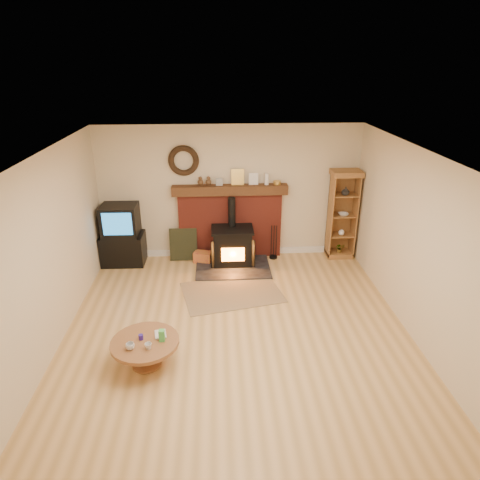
{
  "coord_description": "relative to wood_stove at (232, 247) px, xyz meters",
  "views": [
    {
      "loc": [
        -0.26,
        -5.19,
        3.71
      ],
      "look_at": [
        0.1,
        1.0,
        1.05
      ],
      "focal_mm": 32.0,
      "sensor_mm": 36.0,
      "label": 1
    }
  ],
  "objects": [
    {
      "name": "ground",
      "position": [
        -0.03,
        -2.27,
        -0.36
      ],
      "size": [
        5.5,
        5.5,
        0.0
      ],
      "primitive_type": "plane",
      "color": "tan",
      "rests_on": "ground"
    },
    {
      "name": "wood_stove",
      "position": [
        0.0,
        0.0,
        0.0
      ],
      "size": [
        1.4,
        1.0,
        1.3
      ],
      "color": "black",
      "rests_on": "ground"
    },
    {
      "name": "fire_tools",
      "position": [
        0.83,
        0.23,
        -0.22
      ],
      "size": [
        0.16,
        0.16,
        0.7
      ],
      "color": "black",
      "rests_on": "ground"
    },
    {
      "name": "tv_unit",
      "position": [
        -2.11,
        0.19,
        0.21
      ],
      "size": [
        0.82,
        0.59,
        1.18
      ],
      "color": "black",
      "rests_on": "ground"
    },
    {
      "name": "coffee_table",
      "position": [
        -1.24,
        -2.9,
        -0.05
      ],
      "size": [
        0.87,
        0.87,
        0.53
      ],
      "color": "brown",
      "rests_on": "ground"
    },
    {
      "name": "firelog_box",
      "position": [
        -0.57,
        0.13,
        -0.25
      ],
      "size": [
        0.39,
        0.3,
        0.21
      ],
      "primitive_type": "cube",
      "rotation": [
        0.0,
        0.0,
        -0.29
      ],
      "color": "gold",
      "rests_on": "ground"
    },
    {
      "name": "room_shell",
      "position": [
        -0.04,
        -2.18,
        1.36
      ],
      "size": [
        5.02,
        5.52,
        2.61
      ],
      "color": "beige",
      "rests_on": "ground"
    },
    {
      "name": "area_rug",
      "position": [
        -0.06,
        -1.1,
        -0.35
      ],
      "size": [
        1.82,
        1.44,
        0.01
      ],
      "primitive_type": "cube",
      "rotation": [
        0.0,
        0.0,
        0.22
      ],
      "color": "brown",
      "rests_on": "ground"
    },
    {
      "name": "curio_cabinet",
      "position": [
        2.16,
        0.28,
        0.53
      ],
      "size": [
        0.57,
        0.41,
        1.76
      ],
      "color": "brown",
      "rests_on": "ground"
    },
    {
      "name": "chimney_breast",
      "position": [
        -0.02,
        0.39,
        0.44
      ],
      "size": [
        2.2,
        0.22,
        1.78
      ],
      "color": "maroon",
      "rests_on": "ground"
    },
    {
      "name": "leaning_painting",
      "position": [
        -0.95,
        0.28,
        -0.04
      ],
      "size": [
        0.54,
        0.14,
        0.64
      ],
      "primitive_type": "cube",
      "rotation": [
        -0.17,
        0.0,
        0.0
      ],
      "color": "black",
      "rests_on": "ground"
    }
  ]
}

